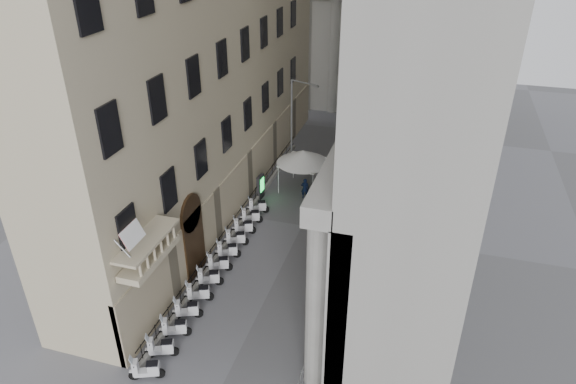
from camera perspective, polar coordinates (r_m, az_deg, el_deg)
name	(u,v)px	position (r m, az deg, el deg)	size (l,w,h in m)	color
iron_fence	(241,225)	(37.35, -5.29, -3.67)	(0.30, 28.00, 1.40)	black
blue_awning	(373,190)	(42.30, 9.43, 0.24)	(1.60, 3.00, 3.00)	navy
flag	(154,358)	(28.30, -14.64, -17.42)	(1.00, 1.40, 8.20)	#9E0C11
scooter_0	(148,378)	(27.47, -15.27, -19.33)	(0.56, 1.40, 1.50)	silver
scooter_1	(163,356)	(28.29, -13.74, -17.30)	(0.56, 1.40, 1.50)	silver
scooter_2	(176,336)	(29.16, -12.32, -15.37)	(0.56, 1.40, 1.50)	silver
scooter_3	(188,318)	(30.08, -11.01, -13.55)	(0.56, 1.40, 1.50)	silver
scooter_4	(200,301)	(31.04, -9.79, -11.83)	(0.56, 1.40, 1.50)	silver
scooter_5	(210,285)	(32.03, -8.67, -10.22)	(0.56, 1.40, 1.50)	silver
scooter_6	(219,271)	(33.07, -7.62, -8.69)	(0.56, 1.40, 1.50)	silver
scooter_7	(228,258)	(34.13, -6.65, -7.26)	(0.56, 1.40, 1.50)	silver
scooter_8	(237,245)	(35.23, -5.74, -5.92)	(0.56, 1.40, 1.50)	silver
scooter_9	(244,234)	(36.35, -4.89, -4.66)	(0.56, 1.40, 1.50)	silver
scooter_10	(251,223)	(37.49, -4.10, -3.47)	(0.56, 1.40, 1.50)	silver
scooter_11	(258,213)	(38.66, -3.36, -2.35)	(0.56, 1.40, 1.50)	silver
barrier_1	(312,355)	(27.65, 2.74, -17.60)	(0.60, 2.40, 1.10)	#979A9E
barrier_2	(323,322)	(29.39, 3.96, -14.18)	(0.60, 2.40, 1.10)	#979A9E
barrier_3	(333,293)	(31.23, 5.01, -11.15)	(0.60, 2.40, 1.10)	#979A9E
barrier_4	(341,269)	(33.16, 5.92, -8.46)	(0.60, 2.40, 1.10)	#979A9E
barrier_5	(348,247)	(35.16, 6.72, -6.06)	(0.60, 2.40, 1.10)	#979A9E
barrier_6	(355,227)	(37.21, 7.42, -3.93)	(0.60, 2.40, 1.10)	#979A9E
security_tent	(301,155)	(40.90, 1.49, 4.08)	(4.20, 4.20, 3.42)	silver
street_lamp	(295,119)	(42.60, 0.74, 8.09)	(2.52, 1.15, 8.18)	#979AA0
info_kiosk	(261,187)	(40.18, -3.06, 0.58)	(0.35, 0.94, 1.96)	black
pedestrian_a	(305,188)	(40.20, 1.89, 0.40)	(0.62, 0.41, 1.70)	#0D1734
pedestrian_b	(370,151)	(47.00, 9.10, 4.55)	(0.89, 0.69, 1.83)	black
pedestrian_c	(329,170)	(43.00, 4.58, 2.47)	(0.92, 0.60, 1.88)	black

